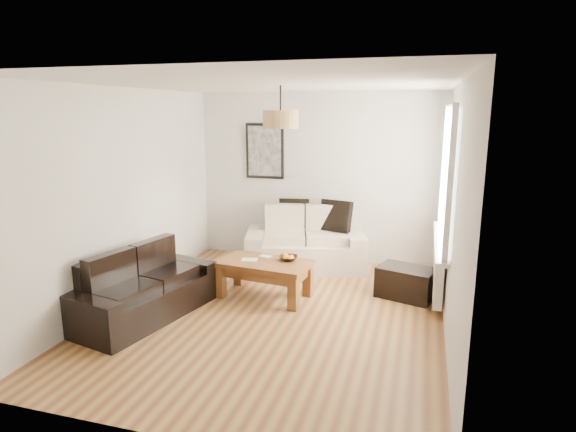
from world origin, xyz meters
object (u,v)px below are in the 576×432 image
(loveseat_cream, at_px, (305,239))
(sofa_leather, at_px, (143,285))
(coffee_table, at_px, (264,279))
(ottoman, at_px, (406,282))

(loveseat_cream, height_order, sofa_leather, loveseat_cream)
(sofa_leather, bearing_deg, loveseat_cream, -18.89)
(coffee_table, bearing_deg, sofa_leather, -140.82)
(loveseat_cream, distance_m, sofa_leather, 2.60)
(loveseat_cream, bearing_deg, ottoman, -43.71)
(sofa_leather, xyz_separation_m, coffee_table, (1.15, 0.93, -0.13))
(loveseat_cream, distance_m, ottoman, 1.74)
(loveseat_cream, distance_m, coffee_table, 1.31)
(sofa_leather, distance_m, coffee_table, 1.48)
(sofa_leather, height_order, coffee_table, sofa_leather)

